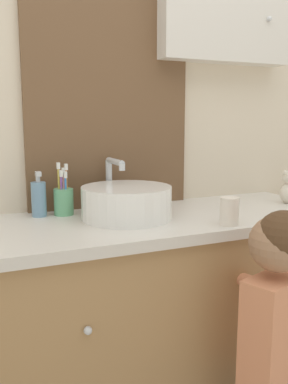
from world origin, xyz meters
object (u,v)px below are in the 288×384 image
at_px(drinking_cup, 229,211).
at_px(toothbrush_holder, 64,200).
at_px(soap_dispenser, 39,198).
at_px(child_figure, 272,335).
at_px(sink_basin, 126,201).

bearing_deg(drinking_cup, toothbrush_holder, 141.11).
xyz_separation_m(soap_dispenser, child_figure, (0.56, -0.57, -0.35)).
xyz_separation_m(child_figure, drinking_cup, (-0.02, 0.20, 0.33)).
relative_size(toothbrush_holder, soap_dispenser, 1.17).
distance_m(toothbrush_holder, drinking_cup, 0.58).
bearing_deg(drinking_cup, soap_dispenser, 145.18).
distance_m(sink_basin, child_figure, 0.62).
bearing_deg(soap_dispenser, toothbrush_holder, -6.11).
bearing_deg(child_figure, sink_basin, 124.18).
relative_size(soap_dispenser, child_figure, 0.17).
xyz_separation_m(sink_basin, child_figure, (0.29, -0.42, -0.34)).
xyz_separation_m(toothbrush_holder, child_figure, (0.47, -0.56, -0.34)).
bearing_deg(soap_dispenser, drinking_cup, -34.82).
height_order(soap_dispenser, drinking_cup, soap_dispenser).
relative_size(toothbrush_holder, drinking_cup, 2.05).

